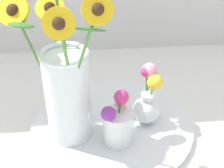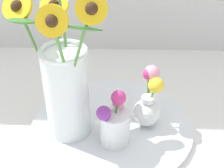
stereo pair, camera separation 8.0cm
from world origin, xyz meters
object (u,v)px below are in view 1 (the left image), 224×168
at_px(serving_tray, 112,124).
at_px(mason_jar_sunflowers, 66,86).
at_px(vase_small_center, 118,123).
at_px(vase_bulb_right, 148,100).

xyz_separation_m(serving_tray, mason_jar_sunflowers, (-0.12, -0.03, 0.16)).
xyz_separation_m(serving_tray, vase_small_center, (0.01, -0.07, 0.07)).
bearing_deg(serving_tray, vase_bulb_right, 3.46).
bearing_deg(mason_jar_sunflowers, serving_tray, 14.64).
xyz_separation_m(serving_tray, vase_bulb_right, (0.10, 0.01, 0.08)).
bearing_deg(vase_small_center, vase_bulb_right, 40.92).
distance_m(serving_tray, vase_small_center, 0.10).
distance_m(serving_tray, mason_jar_sunflowers, 0.20).
bearing_deg(mason_jar_sunflowers, vase_small_center, -18.54).
bearing_deg(serving_tray, vase_small_center, -83.32).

